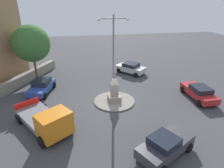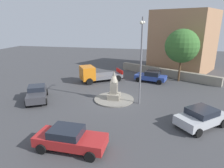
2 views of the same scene
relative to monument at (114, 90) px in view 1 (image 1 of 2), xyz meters
The scene contains 11 objects.
ground_plane 1.29m from the monument, ahead, with size 80.00×80.00×0.00m, color #424244.
traffic_island 1.23m from the monument, ahead, with size 3.99×3.99×0.12m, color gray.
monument is the anchor object (origin of this frame).
streetlamp 4.36m from the monument, 99.17° to the right, with size 3.10×0.28×7.95m.
car_silver_passing 8.35m from the monument, 117.40° to the right, with size 3.94×4.14×1.44m.
car_blue_waiting 8.07m from the monument, 25.60° to the right, with size 2.77×4.26×1.45m.
car_dark_grey_near_island 7.68m from the monument, 103.16° to the left, with size 4.35×3.40×1.47m.
car_red_parked_right 8.55m from the monument, behind, with size 1.99×4.39×1.40m.
truck_orange_parked_left 6.87m from the monument, 32.32° to the left, with size 4.86×5.68×2.11m.
stone_boundary_wall 11.68m from the monument, 27.92° to the right, with size 14.74×0.70×1.13m, color gray.
tree_near_wall 11.41m from the monument, 40.28° to the right, with size 4.25×4.25×6.75m.
Camera 1 is at (3.31, 15.82, 9.03)m, focal length 29.94 mm.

